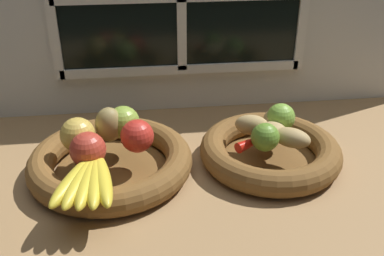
# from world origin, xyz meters

# --- Properties ---
(ground_plane) EXTENTS (1.40, 0.90, 0.03)m
(ground_plane) POSITION_xyz_m (0.00, 0.00, -0.01)
(ground_plane) COLOR #9E774C
(back_wall) EXTENTS (1.40, 0.05, 0.55)m
(back_wall) POSITION_xyz_m (0.00, 0.30, 0.28)
(back_wall) COLOR silver
(back_wall) RESTS_ON ground_plane
(fruit_bowl_left) EXTENTS (0.35, 0.35, 0.06)m
(fruit_bowl_left) POSITION_xyz_m (-0.19, -0.02, 0.03)
(fruit_bowl_left) COLOR brown
(fruit_bowl_left) RESTS_ON ground_plane
(fruit_bowl_right) EXTENTS (0.32, 0.32, 0.06)m
(fruit_bowl_right) POSITION_xyz_m (0.17, -0.02, 0.03)
(fruit_bowl_right) COLOR brown
(fruit_bowl_right) RESTS_ON ground_plane
(apple_golden_left) EXTENTS (0.07, 0.07, 0.07)m
(apple_golden_left) POSITION_xyz_m (-0.25, -0.01, 0.09)
(apple_golden_left) COLOR gold
(apple_golden_left) RESTS_ON fruit_bowl_left
(apple_green_back) EXTENTS (0.07, 0.07, 0.07)m
(apple_green_back) POSITION_xyz_m (-0.15, 0.03, 0.09)
(apple_green_back) COLOR #8CAD3D
(apple_green_back) RESTS_ON fruit_bowl_left
(apple_red_front) EXTENTS (0.07, 0.07, 0.07)m
(apple_red_front) POSITION_xyz_m (-0.22, -0.07, 0.09)
(apple_red_front) COLOR #B73828
(apple_red_front) RESTS_ON fruit_bowl_left
(apple_red_right) EXTENTS (0.07, 0.07, 0.07)m
(apple_red_right) POSITION_xyz_m (-0.13, -0.03, 0.09)
(apple_red_right) COLOR red
(apple_red_right) RESTS_ON fruit_bowl_left
(pear_brown) EXTENTS (0.07, 0.07, 0.08)m
(pear_brown) POSITION_xyz_m (-0.18, 0.02, 0.10)
(pear_brown) COLOR olive
(pear_brown) RESTS_ON fruit_bowl_left
(banana_bunch_front) EXTENTS (0.13, 0.19, 0.03)m
(banana_bunch_front) POSITION_xyz_m (-0.22, -0.15, 0.07)
(banana_bunch_front) COLOR yellow
(banana_bunch_front) RESTS_ON fruit_bowl_left
(potato_small) EXTENTS (0.09, 0.09, 0.04)m
(potato_small) POSITION_xyz_m (0.20, -0.05, 0.08)
(potato_small) COLOR tan
(potato_small) RESTS_ON fruit_bowl_right
(potato_back) EXTENTS (0.05, 0.07, 0.04)m
(potato_back) POSITION_xyz_m (0.19, 0.03, 0.08)
(potato_back) COLOR tan
(potato_back) RESTS_ON fruit_bowl_right
(potato_oblong) EXTENTS (0.09, 0.07, 0.05)m
(potato_oblong) POSITION_xyz_m (0.13, 0.01, 0.08)
(potato_oblong) COLOR tan
(potato_oblong) RESTS_ON fruit_bowl_right
(potato_large) EXTENTS (0.08, 0.07, 0.04)m
(potato_large) POSITION_xyz_m (0.17, -0.02, 0.08)
(potato_large) COLOR tan
(potato_large) RESTS_ON fruit_bowl_right
(lime_near) EXTENTS (0.06, 0.06, 0.06)m
(lime_near) POSITION_xyz_m (0.14, -0.06, 0.09)
(lime_near) COLOR olive
(lime_near) RESTS_ON fruit_bowl_right
(lime_far) EXTENTS (0.06, 0.06, 0.06)m
(lime_far) POSITION_xyz_m (0.20, 0.02, 0.09)
(lime_far) COLOR #7AAD3D
(lime_far) RESTS_ON fruit_bowl_right
(chili_pepper) EXTENTS (0.13, 0.09, 0.02)m
(chili_pepper) POSITION_xyz_m (0.14, -0.03, 0.07)
(chili_pepper) COLOR red
(chili_pepper) RESTS_ON fruit_bowl_right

